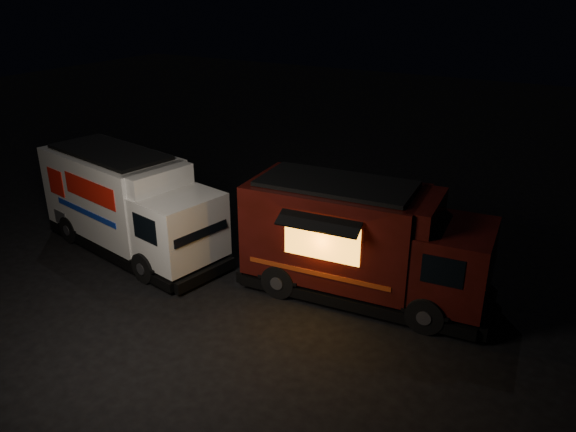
# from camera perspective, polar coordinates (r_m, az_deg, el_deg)

# --- Properties ---
(ground) EXTENTS (80.00, 80.00, 0.00)m
(ground) POSITION_cam_1_polar(r_m,az_deg,el_deg) (15.39, -4.14, -8.27)
(ground) COLOR black
(ground) RESTS_ON ground
(white_truck) EXTENTS (7.17, 3.57, 3.11)m
(white_truck) POSITION_cam_1_polar(r_m,az_deg,el_deg) (17.98, -15.60, 1.17)
(white_truck) COLOR silver
(white_truck) RESTS_ON ground
(red_truck) EXTENTS (6.91, 3.06, 3.12)m
(red_truck) POSITION_cam_1_polar(r_m,az_deg,el_deg) (14.94, 7.94, -2.65)
(red_truck) COLOR #3C0D0B
(red_truck) RESTS_ON ground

